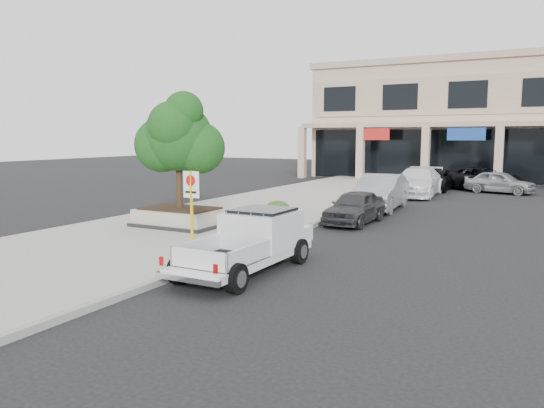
# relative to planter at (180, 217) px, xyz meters

# --- Properties ---
(ground) EXTENTS (120.00, 120.00, 0.00)m
(ground) POSITION_rel_planter_xyz_m (5.71, -2.73, -0.48)
(ground) COLOR black
(ground) RESTS_ON ground
(sidewalk) EXTENTS (8.00, 52.00, 0.15)m
(sidewalk) POSITION_rel_planter_xyz_m (0.21, 3.27, -0.40)
(sidewalk) COLOR gray
(sidewalk) RESTS_ON ground
(curb) EXTENTS (0.20, 52.00, 0.15)m
(curb) POSITION_rel_planter_xyz_m (4.16, 3.27, -0.40)
(curb) COLOR gray
(curb) RESTS_ON ground
(planter) EXTENTS (3.20, 2.20, 0.68)m
(planter) POSITION_rel_planter_xyz_m (0.00, 0.00, 0.00)
(planter) COLOR black
(planter) RESTS_ON sidewalk
(planter_tree) EXTENTS (2.90, 2.55, 4.00)m
(planter_tree) POSITION_rel_planter_xyz_m (0.13, 0.15, 2.94)
(planter_tree) COLOR black
(planter_tree) RESTS_ON planter
(no_parking_sign) EXTENTS (0.55, 0.09, 2.30)m
(no_parking_sign) POSITION_rel_planter_xyz_m (2.83, -3.06, 1.16)
(no_parking_sign) COLOR #DEB40B
(no_parking_sign) RESTS_ON sidewalk
(hedge) EXTENTS (1.10, 0.99, 0.93)m
(hedge) POSITION_rel_planter_xyz_m (3.21, 1.69, 0.14)
(hedge) COLOR #1B4112
(hedge) RESTS_ON sidewalk
(pickup_truck) EXTENTS (1.88, 4.93, 1.55)m
(pickup_truck) POSITION_rel_planter_xyz_m (5.36, -4.25, 0.30)
(pickup_truck) COLOR silver
(pickup_truck) RESTS_ON ground
(curb_car_a) EXTENTS (1.64, 3.91, 1.32)m
(curb_car_a) POSITION_rel_planter_xyz_m (5.27, 4.37, 0.19)
(curb_car_a) COLOR #2E3133
(curb_car_a) RESTS_ON ground
(curb_car_b) EXTENTS (2.08, 5.17, 1.67)m
(curb_car_b) POSITION_rel_planter_xyz_m (5.02, 8.61, 0.36)
(curb_car_b) COLOR #929699
(curb_car_b) RESTS_ON ground
(curb_car_c) EXTENTS (2.46, 5.70, 1.64)m
(curb_car_c) POSITION_rel_planter_xyz_m (5.22, 15.36, 0.34)
(curb_car_c) COLOR white
(curb_car_c) RESTS_ON ground
(curb_car_d) EXTENTS (2.47, 5.15, 1.42)m
(curb_car_d) POSITION_rel_planter_xyz_m (5.31, 19.05, 0.23)
(curb_car_d) COLOR black
(curb_car_d) RESTS_ON ground
(lot_car_a) EXTENTS (4.30, 2.54, 1.37)m
(lot_car_a) POSITION_rel_planter_xyz_m (9.29, 19.17, 0.21)
(lot_car_a) COLOR #989CA0
(lot_car_a) RESTS_ON ground
(lot_car_d) EXTENTS (5.80, 3.79, 1.48)m
(lot_car_d) POSITION_rel_planter_xyz_m (8.16, 20.55, 0.27)
(lot_car_d) COLOR black
(lot_car_d) RESTS_ON ground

